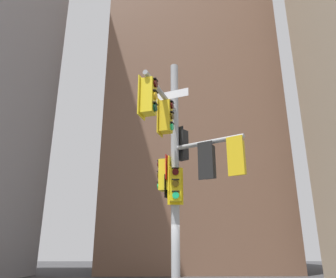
{
  "coord_description": "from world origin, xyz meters",
  "views": [
    {
      "loc": [
        -0.41,
        -10.13,
        1.73
      ],
      "look_at": [
        -0.22,
        0.22,
        5.3
      ],
      "focal_mm": 35.14,
      "sensor_mm": 36.0,
      "label": 1
    }
  ],
  "objects": [
    {
      "name": "building_mid_block",
      "position": [
        2.5,
        24.5,
        20.41
      ],
      "size": [
        16.24,
        16.24,
        40.82
      ],
      "primitive_type": "cube",
      "color": "brown",
      "rests_on": "ground"
    },
    {
      "name": "signal_pole_assembly",
      "position": [
        0.13,
        -0.47,
        4.41
      ],
      "size": [
        3.04,
        3.0,
        7.96
      ],
      "color": "#9EA0A3",
      "rests_on": "ground"
    }
  ]
}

